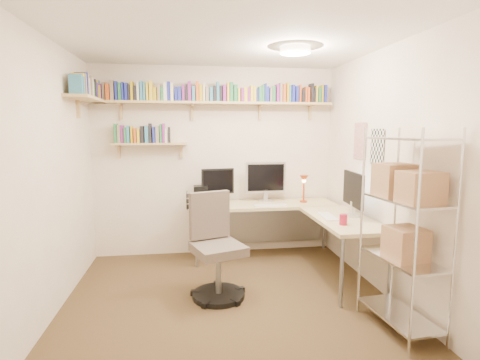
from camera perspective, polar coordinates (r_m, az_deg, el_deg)
The scene contains 6 objects.
ground at distance 3.93m, azimuth -1.80°, elevation -17.67°, with size 3.20×3.20×0.00m, color #3F2E1B.
room_shell at distance 3.55m, azimuth -1.83°, elevation 5.54°, with size 3.24×3.04×2.52m.
wall_shelves at distance 4.84m, azimuth -8.55°, elevation 11.74°, with size 3.12×1.09×0.80m.
corner_desk at distance 4.69m, azimuth 4.94°, elevation -4.20°, with size 1.98×1.84×1.26m.
office_chair at distance 3.85m, azimuth -3.71°, elevation -11.10°, with size 0.59×0.60×1.05m.
wire_rack at distance 3.32m, azimuth 23.86°, elevation -4.34°, with size 0.42×0.76×1.70m.
Camera 1 is at (-0.39, -3.52, 1.68)m, focal length 28.00 mm.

